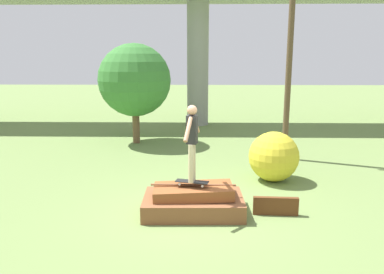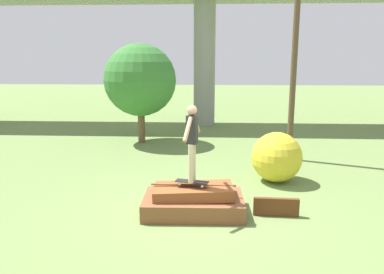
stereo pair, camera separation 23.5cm
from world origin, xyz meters
name	(u,v)px [view 1 (the left image)]	position (x,y,z in m)	size (l,w,h in m)	color
ground_plane	(193,212)	(0.00, 0.00, 0.00)	(80.00, 80.00, 0.00)	olive
scrap_pile	(193,201)	(0.00, 0.00, 0.28)	(2.30, 1.40, 0.69)	brown
scrap_plank_loose	(276,206)	(1.87, -0.09, 0.21)	(1.01, 0.15, 0.42)	#5B3319
skateboard	(192,182)	(-0.03, -0.07, 0.77)	(0.78, 0.39, 0.09)	black
skater	(192,138)	(-0.03, -0.07, 1.78)	(0.35, 1.14, 1.72)	#C6B78E
highway_overpass	(198,7)	(0.00, 11.50, 5.96)	(44.00, 3.71, 6.92)	gray
utility_pole	(290,54)	(3.11, 4.75, 3.61)	(1.30, 0.20, 6.97)	brown
tree_behind_left	(135,80)	(-2.51, 7.11, 2.58)	(2.93, 2.93, 4.05)	brown
bush_yellow_flowering	(274,157)	(2.26, 2.34, 0.72)	(1.43, 1.43, 1.43)	gold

